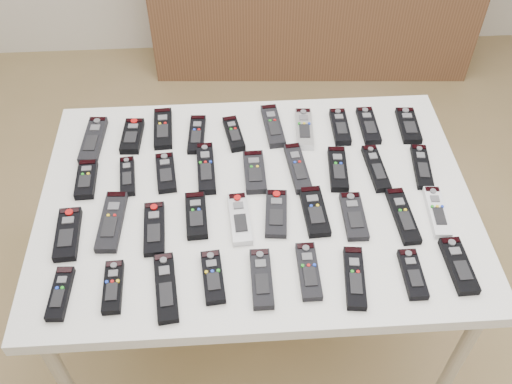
{
  "coord_description": "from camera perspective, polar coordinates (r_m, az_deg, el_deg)",
  "views": [
    {
      "loc": [
        -0.15,
        -1.11,
        2.01
      ],
      "look_at": [
        -0.08,
        -0.01,
        0.8
      ],
      "focal_mm": 40.0,
      "sensor_mm": 36.0,
      "label": 1
    }
  ],
  "objects": [
    {
      "name": "remote_25",
      "position": [
        1.61,
        5.87,
        -1.93
      ],
      "size": [
        0.07,
        0.18,
        0.02
      ],
      "primitive_type": "cube",
      "rotation": [
        0.0,
        0.0,
        0.05
      ],
      "color": "black",
      "rests_on": "table"
    },
    {
      "name": "remote_5",
      "position": [
        1.86,
        1.7,
        6.63
      ],
      "size": [
        0.07,
        0.2,
        0.02
      ],
      "primitive_type": "cube",
      "rotation": [
        0.0,
        0.0,
        0.09
      ],
      "color": "black",
      "rests_on": "table"
    },
    {
      "name": "remote_1",
      "position": [
        1.87,
        -12.27,
        5.49
      ],
      "size": [
        0.07,
        0.15,
        0.02
      ],
      "primitive_type": "cube",
      "rotation": [
        0.0,
        0.0,
        -0.06
      ],
      "color": "black",
      "rests_on": "table"
    },
    {
      "name": "remote_17",
      "position": [
        1.76,
        11.9,
        2.35
      ],
      "size": [
        0.06,
        0.19,
        0.02
      ],
      "primitive_type": "cube",
      "rotation": [
        0.0,
        0.0,
        0.06
      ],
      "color": "black",
      "rests_on": "table"
    },
    {
      "name": "remote_35",
      "position": [
        1.49,
        9.84,
        -8.44
      ],
      "size": [
        0.07,
        0.19,
        0.02
      ],
      "primitive_type": "cube",
      "rotation": [
        0.0,
        0.0,
        -0.11
      ],
      "color": "black",
      "rests_on": "table"
    },
    {
      "name": "remote_27",
      "position": [
        1.64,
        14.48,
        -2.32
      ],
      "size": [
        0.06,
        0.2,
        0.02
      ],
      "primitive_type": "cube",
      "rotation": [
        0.0,
        0.0,
        0.05
      ],
      "color": "black",
      "rests_on": "table"
    },
    {
      "name": "remote_16",
      "position": [
        1.73,
        8.2,
        2.29
      ],
      "size": [
        0.07,
        0.18,
        0.02
      ],
      "primitive_type": "cube",
      "rotation": [
        0.0,
        0.0,
        -0.09
      ],
      "color": "black",
      "rests_on": "table"
    },
    {
      "name": "remote_3",
      "position": [
        1.84,
        -5.95,
        5.75
      ],
      "size": [
        0.06,
        0.17,
        0.02
      ],
      "primitive_type": "cube",
      "rotation": [
        0.0,
        0.0,
        -0.06
      ],
      "color": "black",
      "rests_on": "table"
    },
    {
      "name": "remote_6",
      "position": [
        1.86,
        4.83,
        6.31
      ],
      "size": [
        0.07,
        0.18,
        0.02
      ],
      "primitive_type": "cube",
      "rotation": [
        0.0,
        0.0,
        -0.07
      ],
      "color": "#B7B7BC",
      "rests_on": "table"
    },
    {
      "name": "remote_2",
      "position": [
        1.88,
        -9.28,
        6.29
      ],
      "size": [
        0.07,
        0.19,
        0.02
      ],
      "primitive_type": "cube",
      "rotation": [
        0.0,
        0.0,
        0.05
      ],
      "color": "black",
      "rests_on": "table"
    },
    {
      "name": "remote_4",
      "position": [
        1.84,
        -2.24,
        5.84
      ],
      "size": [
        0.07,
        0.16,
        0.02
      ],
      "primitive_type": "cube",
      "rotation": [
        0.0,
        0.0,
        0.17
      ],
      "color": "black",
      "rests_on": "table"
    },
    {
      "name": "remote_32",
      "position": [
        1.47,
        -4.33,
        -8.47
      ],
      "size": [
        0.06,
        0.16,
        0.02
      ],
      "primitive_type": "cube",
      "rotation": [
        0.0,
        0.0,
        0.09
      ],
      "color": "black",
      "rests_on": "table"
    },
    {
      "name": "remote_7",
      "position": [
        1.88,
        8.4,
        6.46
      ],
      "size": [
        0.05,
        0.16,
        0.02
      ],
      "primitive_type": "cube",
      "rotation": [
        0.0,
        0.0,
        -0.02
      ],
      "color": "black",
      "rests_on": "table"
    },
    {
      "name": "ground",
      "position": [
        2.3,
        2.02,
        -13.46
      ],
      "size": [
        4.0,
        4.0,
        0.0
      ],
      "primitive_type": "plane",
      "color": "olive",
      "rests_on": "ground"
    },
    {
      "name": "remote_37",
      "position": [
        1.58,
        19.61,
        -6.94
      ],
      "size": [
        0.06,
        0.17,
        0.02
      ],
      "primitive_type": "cube",
      "rotation": [
        0.0,
        0.0,
        0.03
      ],
      "color": "black",
      "rests_on": "table"
    },
    {
      "name": "remote_30",
      "position": [
        1.49,
        -14.1,
        -9.2
      ],
      "size": [
        0.05,
        0.15,
        0.02
      ],
      "primitive_type": "cube",
      "rotation": [
        0.0,
        0.0,
        0.03
      ],
      "color": "black",
      "rests_on": "table"
    },
    {
      "name": "table",
      "position": [
        1.7,
        -0.0,
        -1.78
      ],
      "size": [
        1.25,
        0.88,
        0.78
      ],
      "color": "white",
      "rests_on": "ground"
    },
    {
      "name": "remote_31",
      "position": [
        1.47,
        -9.0,
        -9.41
      ],
      "size": [
        0.07,
        0.21,
        0.02
      ],
      "primitive_type": "cube",
      "rotation": [
        0.0,
        0.0,
        0.11
      ],
      "color": "black",
      "rests_on": "table"
    },
    {
      "name": "remote_14",
      "position": [
        1.71,
        -0.14,
        2.02
      ],
      "size": [
        0.06,
        0.17,
        0.02
      ],
      "primitive_type": "cube",
      "rotation": [
        0.0,
        0.0,
        0.01
      ],
      "color": "black",
      "rests_on": "table"
    },
    {
      "name": "remote_18",
      "position": [
        1.8,
        16.24,
        2.44
      ],
      "size": [
        0.07,
        0.18,
        0.02
      ],
      "primitive_type": "cube",
      "rotation": [
        0.0,
        0.0,
        -0.12
      ],
      "color": "black",
      "rests_on": "table"
    },
    {
      "name": "remote_11",
      "position": [
        1.74,
        -12.73,
        1.54
      ],
      "size": [
        0.06,
        0.15,
        0.02
      ],
      "primitive_type": "cube",
      "rotation": [
        0.0,
        0.0,
        0.11
      ],
      "color": "black",
      "rests_on": "table"
    },
    {
      "name": "remote_22",
      "position": [
        1.6,
        -5.99,
        -2.35
      ],
      "size": [
        0.07,
        0.16,
        0.02
      ],
      "primitive_type": "cube",
      "rotation": [
        0.0,
        0.0,
        0.05
      ],
      "color": "black",
      "rests_on": "table"
    },
    {
      "name": "remote_29",
      "position": [
        1.52,
        -18.98,
        -9.58
      ],
      "size": [
        0.05,
        0.15,
        0.02
      ],
      "primitive_type": "cube",
      "rotation": [
        0.0,
        0.0,
        -0.04
      ],
      "color": "black",
      "rests_on": "table"
    },
    {
      "name": "remote_23",
      "position": [
        1.59,
        -1.63,
        -2.67
      ],
      "size": [
        0.06,
        0.18,
        0.02
      ],
      "primitive_type": "cube",
      "rotation": [
        0.0,
        0.0,
        0.06
      ],
      "color": "#B7B7BC",
      "rests_on": "table"
    },
    {
      "name": "remote_19",
      "position": [
        1.63,
        -18.31,
        -4.01
      ],
      "size": [
        0.07,
        0.17,
        0.02
      ],
      "primitive_type": "cube",
      "rotation": [
        0.0,
        0.0,
        0.05
      ],
      "color": "black",
      "rests_on": "table"
    },
    {
      "name": "remote_12",
      "position": [
        1.73,
        -9.0,
        1.92
      ],
      "size": [
        0.07,
        0.16,
        0.02
      ],
      "primitive_type": "cube",
      "rotation": [
        0.0,
        0.0,
        0.11
      ],
      "color": "black",
      "rests_on": "table"
    },
    {
      "name": "remote_34",
      "position": [
        1.48,
        5.28,
        -7.88
      ],
      "size": [
        0.05,
        0.17,
        0.02
      ],
      "primitive_type": "cube",
      "rotation": [
        0.0,
        0.0,
        0.0
      ],
      "color": "black",
      "rests_on": "table"
    },
    {
      "name": "remote_21",
      "position": [
        1.59,
        -10.13,
        -3.62
      ],
      "size": [
        0.06,
        0.18,
        0.02
      ],
      "primitive_type": "cube",
      "rotation": [
        0.0,
        0.0,
        0.05
      ],
      "color": "black",
      "rests_on": "table"
    },
    {
      "name": "remote_9",
      "position": [
        1.93,
        14.99,
        6.45
      ],
      "size": [
        0.07,
        0.16,
        0.02
      ],
      "primitive_type": "cube",
      "rotation": [
        0.0,
        0.0,
        -0.06
      ],
      "color": "black",
      "rests_on": "table"
    },
    {
      "name": "remote_36",
      "position": [
        1.53,
        15.39,
        -7.92
      ],
      "size": [
        0.05,
        0.15,
        0.02
      ],
      "primitive_type": "cube",
      "rotation": [
        0.0,
        0.0,
        -0.01
      ],
      "color": "black",
      "rests_on": "table"
    },
    {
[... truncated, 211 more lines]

